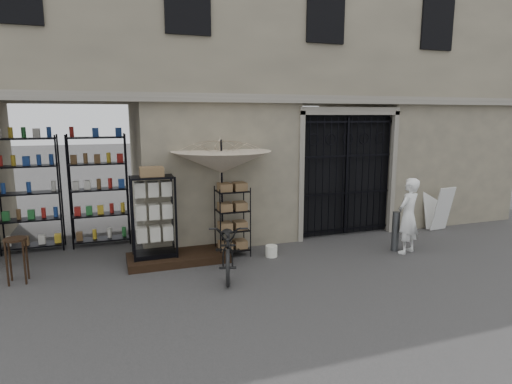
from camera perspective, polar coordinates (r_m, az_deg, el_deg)
name	(u,v)px	position (r m, az deg, el deg)	size (l,w,h in m)	color
ground	(321,273)	(8.19, 8.70, -10.66)	(80.00, 80.00, 0.00)	black
main_building	(252,52)	(11.45, -0.56, 18.22)	(14.00, 4.00, 9.00)	gray
shop_recess	(65,184)	(9.67, -24.13, 0.97)	(3.00, 1.70, 3.00)	black
shop_shelving	(65,192)	(10.21, -24.09, -0.01)	(2.70, 0.50, 2.50)	black
iron_gate	(343,174)	(10.60, 11.52, 2.39)	(2.50, 0.21, 3.00)	black
step_platform	(179,258)	(8.84, -10.27, -8.61)	(2.00, 0.90, 0.15)	black
display_cabinet	(154,221)	(8.60, -13.48, -3.76)	(0.80, 0.50, 1.73)	black
wire_rack	(233,222)	(8.92, -3.15, -4.02)	(0.74, 0.63, 1.46)	black
market_umbrella	(221,156)	(8.72, -4.64, 4.81)	(2.20, 2.23, 2.90)	black
white_bucket	(271,251)	(8.98, 2.07, -7.87)	(0.25, 0.25, 0.24)	white
bicycle	(229,272)	(8.16, -3.62, -10.66)	(0.67, 1.01, 1.92)	black
wooden_stool	(17,259)	(8.62, -29.26, -7.84)	(0.46, 0.46, 0.81)	black
steel_bollard	(396,231)	(9.74, 18.11, -5.00)	(0.16, 0.16, 0.86)	#515458
shopkeeper	(406,253)	(9.79, 19.34, -7.63)	(0.59, 1.62, 0.39)	white
easel_sign	(437,208)	(11.85, 23.02, -1.93)	(0.60, 0.67, 1.12)	silver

